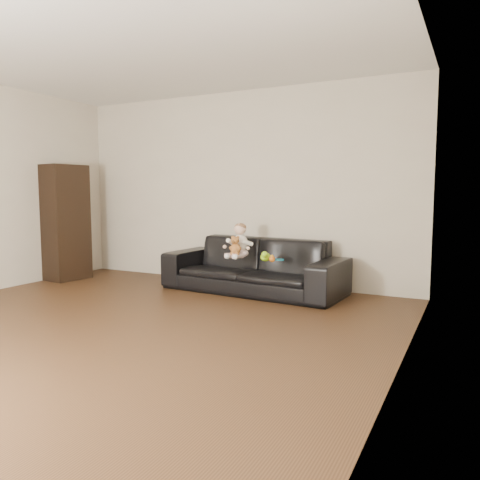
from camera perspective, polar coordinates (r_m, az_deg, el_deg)
The scene contains 12 objects.
floor at distance 4.37m, azimuth -17.28°, elevation -10.93°, with size 5.50×5.50×0.00m, color #412917.
ceiling at distance 4.41m, azimuth -18.38°, elevation 23.49°, with size 5.50×5.50×0.00m, color beige.
wall_back at distance 6.45m, azimuth -0.29°, elevation 6.34°, with size 5.00×5.00×0.00m, color beige.
wall_right at distance 3.02m, azimuth 18.57°, elevation 6.66°, with size 5.50×5.50×0.00m, color beige.
sofa at distance 5.86m, azimuth 1.63°, elevation -3.12°, with size 2.27×0.89×0.66m, color black.
cabinet at distance 7.11m, azimuth -20.47°, elevation 2.00°, with size 0.41×0.56×1.63m, color black.
shelf_item at distance 7.08m, azimuth -20.46°, elevation 4.95°, with size 0.18×0.25×0.28m, color silver.
baby at distance 5.77m, azimuth -0.05°, elevation -0.31°, with size 0.33×0.39×0.43m.
teddy_bear at distance 5.65m, azimuth -0.57°, elevation -0.72°, with size 0.14×0.14×0.24m.
toy_green at distance 5.49m, azimuth 3.13°, elevation -2.08°, with size 0.12×0.15×0.10m, color #87C817.
toy_rattle at distance 5.44m, azimuth 3.92°, elevation -2.32°, with size 0.07×0.07×0.07m, color orange.
toy_blue_disc at distance 5.60m, azimuth 4.82°, elevation -2.40°, with size 0.11×0.11×0.02m, color #178EBF.
Camera 1 is at (2.94, -2.99, 1.24)m, focal length 35.00 mm.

